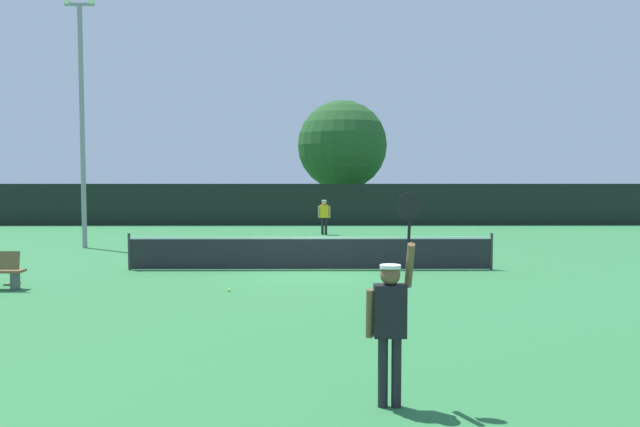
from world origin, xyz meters
TOP-DOWN VIEW (x-y plane):
  - ground_plane at (0.00, 0.00)m, footprint 120.00×120.00m
  - tennis_net at (0.00, 0.00)m, footprint 10.64×0.08m
  - perimeter_fence at (0.00, 16.57)m, footprint 38.09×0.12m
  - player_serving at (1.03, -10.94)m, footprint 0.67×0.40m
  - player_receiving at (0.54, 10.94)m, footprint 0.57×0.24m
  - tennis_ball at (-1.92, -3.46)m, footprint 0.07×0.07m
  - spare_racket at (-7.53, -2.32)m, footprint 0.28×0.52m
  - light_pole at (-8.63, 5.65)m, footprint 1.18×0.28m
  - large_tree at (1.85, 22.13)m, footprint 5.69×5.69m
  - parked_car_near at (1.91, 22.77)m, footprint 2.14×4.30m

SIDE VIEW (x-z plane):
  - ground_plane at x=0.00m, z-range 0.00..0.00m
  - spare_racket at x=-7.53m, z-range 0.00..0.04m
  - tennis_ball at x=-1.92m, z-range 0.00..0.07m
  - tennis_net at x=0.00m, z-range -0.02..1.05m
  - parked_car_near at x=1.91m, z-range -0.07..1.62m
  - player_receiving at x=0.54m, z-range 0.18..1.78m
  - player_serving at x=1.03m, z-range -0.15..2.41m
  - perimeter_fence at x=0.00m, z-range 0.00..2.29m
  - large_tree at x=1.85m, z-range 0.90..8.41m
  - light_pole at x=-8.63m, z-range 0.58..9.94m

